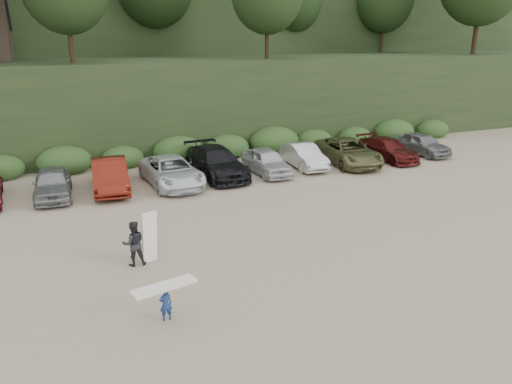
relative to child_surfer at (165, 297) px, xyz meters
name	(u,v)px	position (x,y,z in m)	size (l,w,h in m)	color
ground	(250,253)	(3.88, 3.23, -0.75)	(120.00, 120.00, 0.00)	tan
parked_cars	(165,170)	(3.03, 13.20, 0.00)	(36.56, 6.30, 1.64)	#9B9CA0
child_surfer	(165,297)	(0.00, 0.00, 0.00)	(1.89, 0.89, 1.10)	navy
adult_surfer	(135,243)	(-0.15, 3.91, 0.08)	(1.26, 0.64, 1.91)	black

